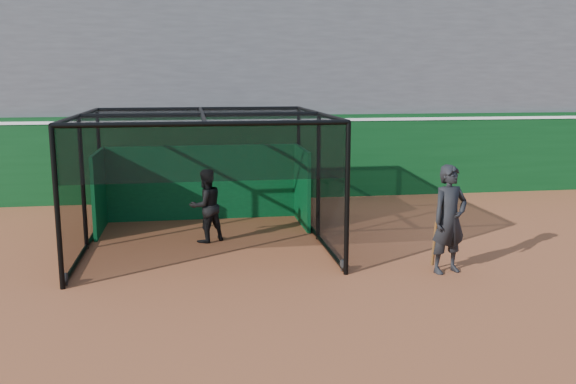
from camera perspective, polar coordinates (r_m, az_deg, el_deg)
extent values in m
plane|color=brown|center=(10.18, -3.20, -10.00)|extent=(120.00, 120.00, 0.00)
cube|color=#0A3814|center=(18.15, -5.99, 3.21)|extent=(50.00, 0.45, 2.50)
cube|color=white|center=(18.04, -6.06, 6.68)|extent=(50.00, 0.50, 0.08)
cube|color=#4C4C4F|center=(21.87, -6.70, 11.35)|extent=(50.00, 7.85, 7.75)
cube|color=#074E21|center=(15.68, -8.02, 0.88)|extent=(4.91, 0.10, 1.90)
cylinder|color=black|center=(11.48, -20.17, -7.65)|extent=(0.08, 0.22, 0.22)
cylinder|color=black|center=(11.59, 5.19, -6.85)|extent=(0.08, 0.22, 0.22)
cylinder|color=black|center=(15.93, -17.01, -2.42)|extent=(0.08, 0.22, 0.22)
cylinder|color=black|center=(16.01, 1.10, -1.88)|extent=(0.08, 0.22, 0.22)
imported|color=black|center=(13.52, -7.69, -1.28)|extent=(0.99, 0.92, 1.62)
imported|color=black|center=(11.63, 14.86, -2.49)|extent=(0.84, 0.67, 2.03)
cylinder|color=#593819|center=(11.69, 13.53, -4.70)|extent=(0.15, 0.36, 0.93)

